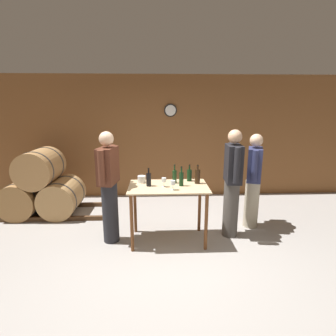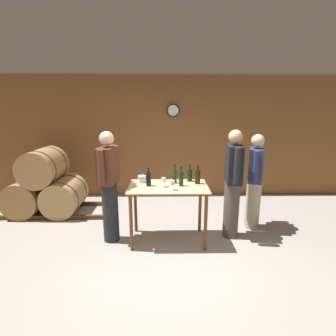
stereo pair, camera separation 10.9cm
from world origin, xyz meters
name	(u,v)px [view 1 (the left image)]	position (x,y,z in m)	size (l,w,h in m)	color
ground_plane	(167,258)	(0.00, 0.00, 0.00)	(14.00, 14.00, 0.00)	#9E9993
back_wall	(162,137)	(0.00, 2.64, 1.35)	(8.40, 0.08, 2.70)	brown
barrel_rack	(43,188)	(-2.31, 1.61, 0.52)	(2.38, 0.85, 1.28)	#4C331E
tasting_table	(168,196)	(0.04, 0.50, 0.72)	(1.18, 0.71, 0.88)	#D1B284
wine_bottle_far_left	(149,179)	(-0.25, 0.50, 0.99)	(0.07, 0.07, 0.27)	black
wine_bottle_left	(175,176)	(0.14, 0.64, 0.99)	(0.07, 0.07, 0.29)	#193819
wine_bottle_center	(181,178)	(0.23, 0.49, 1.00)	(0.06, 0.06, 0.30)	black
wine_bottle_right	(189,175)	(0.38, 0.75, 0.98)	(0.08, 0.08, 0.27)	black
wine_bottle_far_right	(197,176)	(0.49, 0.60, 1.00)	(0.08, 0.08, 0.29)	black
wine_glass_near_left	(164,180)	(-0.03, 0.46, 0.98)	(0.07, 0.07, 0.14)	silver
wine_glass_near_center	(173,183)	(0.09, 0.30, 0.99)	(0.07, 0.07, 0.14)	silver
ice_bucket	(142,179)	(-0.37, 0.69, 0.94)	(0.12, 0.12, 0.11)	white
person_host	(253,179)	(1.48, 0.92, 0.85)	(0.34, 0.56, 1.61)	#B7AD93
person_visitor_with_scarf	(232,182)	(1.04, 0.62, 0.90)	(0.25, 0.59, 1.71)	#4C4742
person_visitor_bearded	(109,185)	(-0.84, 0.51, 0.90)	(0.29, 0.58, 1.70)	#232328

